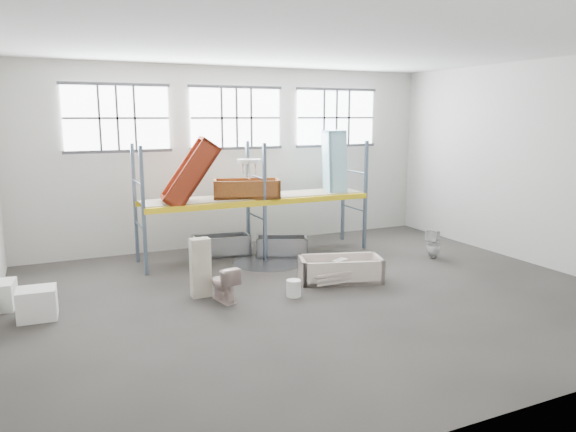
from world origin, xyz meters
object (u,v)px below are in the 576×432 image
bathtub_beige (340,269)px  bucket (294,288)px  toilet_white (433,243)px  rust_tub_flat (247,189)px  blue_tub_upright (334,162)px  carton_near (37,304)px  steel_tub_left (221,245)px  steel_tub_right (282,246)px  cistern_tall (200,268)px  toilet_beige (224,284)px

bathtub_beige → bucket: size_ratio=5.26×
toilet_white → bucket: (-4.61, -1.20, -0.21)m
rust_tub_flat → blue_tub_upright: blue_tub_upright is taller
carton_near → bathtub_beige: bearing=-3.2°
steel_tub_left → bucket: size_ratio=4.24×
steel_tub_right → rust_tub_flat: rust_tub_flat is taller
cistern_tall → blue_tub_upright: size_ratio=0.70×
toilet_beige → blue_tub_upright: 5.62m
bathtub_beige → rust_tub_flat: rust_tub_flat is taller
rust_tub_flat → carton_near: (-5.00, -2.42, -1.53)m
toilet_beige → blue_tub_upright: (4.24, 3.07, 2.03)m
cistern_tall → rust_tub_flat: rust_tub_flat is taller
steel_tub_left → carton_near: bearing=-146.7°
rust_tub_flat → bucket: 3.69m
bathtub_beige → blue_tub_upright: bearing=80.9°
rust_tub_flat → bucket: (-0.22, -3.29, -1.65)m
toilet_beige → bucket: (1.39, -0.32, -0.19)m
toilet_white → toilet_beige: bearing=-106.6°
bathtub_beige → steel_tub_left: size_ratio=1.24×
steel_tub_right → blue_tub_upright: 2.78m
steel_tub_right → bucket: bearing=-109.8°
bathtub_beige → cistern_tall: size_ratio=1.49×
toilet_beige → steel_tub_right: toilet_beige is taller
cistern_tall → rust_tub_flat: 3.38m
toilet_beige → bucket: 1.44m
toilet_beige → steel_tub_left: toilet_beige is taller
bathtub_beige → carton_near: size_ratio=2.72×
steel_tub_left → rust_tub_flat: size_ratio=0.88×
bathtub_beige → rust_tub_flat: 3.39m
toilet_beige → bucket: size_ratio=2.12×
cistern_tall → steel_tub_left: size_ratio=0.83×
bathtub_beige → steel_tub_left: (-1.74, 3.27, 0.00)m
rust_tub_flat → cistern_tall: bearing=-128.1°
steel_tub_right → carton_near: 6.31m
cistern_tall → toilet_white: bearing=3.0°
steel_tub_left → carton_near: size_ratio=2.20×
toilet_beige → carton_near: size_ratio=1.10×
cistern_tall → bucket: size_ratio=3.52×
toilet_white → steel_tub_right: size_ratio=0.58×
rust_tub_flat → blue_tub_upright: bearing=2.3°
steel_tub_left → blue_tub_upright: (3.18, -0.40, 2.13)m
cistern_tall → blue_tub_upright: (4.58, 2.59, 1.79)m
cistern_tall → carton_near: (-3.05, 0.06, -0.32)m
carton_near → cistern_tall: bearing=-1.1°
cistern_tall → carton_near: cistern_tall is taller
bucket → toilet_beige: bearing=166.9°
toilet_white → blue_tub_upright: size_ratio=0.44×
rust_tub_flat → bathtub_beige: bearing=-66.7°
toilet_beige → toilet_white: bearing=176.6°
cistern_tall → carton_near: 3.07m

